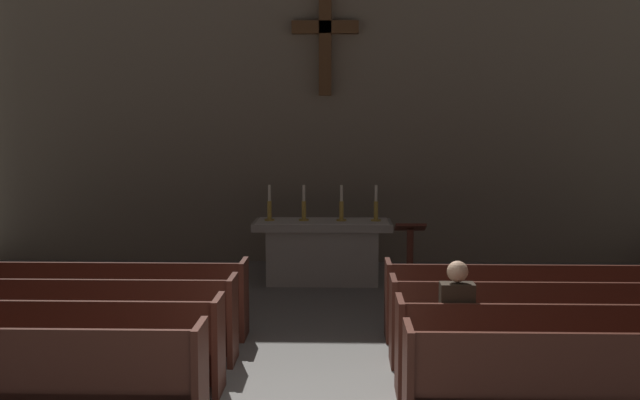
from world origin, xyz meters
TOP-DOWN VIEW (x-y plane):
  - pew_left_row_2 at (-2.78, 0.93)m, footprint 3.89×0.50m
  - pew_left_row_3 at (-2.78, 1.89)m, footprint 3.89×0.50m
  - pew_left_row_4 at (-2.78, 2.86)m, footprint 3.89×0.50m
  - pew_right_row_2 at (2.78, 0.93)m, footprint 3.89×0.50m
  - pew_right_row_3 at (2.78, 1.89)m, footprint 3.89×0.50m
  - pew_right_row_4 at (2.78, 2.86)m, footprint 3.89×0.50m
  - altar at (0.00, 6.07)m, footprint 2.20×0.90m
  - candlestick_outer_left at (-0.85, 6.07)m, footprint 0.16×0.16m
  - candlestick_inner_left at (-0.30, 6.07)m, footprint 0.16×0.16m
  - candlestick_inner_right at (0.30, 6.07)m, footprint 0.16×0.16m
  - candlestick_outer_right at (0.85, 6.07)m, footprint 0.16×0.16m
  - apse_with_cross at (0.00, 8.07)m, footprint 13.18×0.47m
  - lectern at (1.29, 4.87)m, footprint 0.44×0.36m
  - lone_worshipper at (1.39, 0.97)m, footprint 0.32×0.43m

SIDE VIEW (x-z plane):
  - pew_left_row_2 at x=-2.78m, z-range 0.00..0.95m
  - pew_left_row_3 at x=-2.78m, z-range 0.00..0.95m
  - pew_left_row_4 at x=-2.78m, z-range 0.00..0.95m
  - pew_right_row_2 at x=2.78m, z-range 0.00..0.95m
  - pew_right_row_3 at x=2.78m, z-range 0.00..0.95m
  - pew_right_row_4 at x=2.78m, z-range 0.00..0.95m
  - altar at x=0.00m, z-range 0.03..1.04m
  - lectern at x=1.29m, z-range -0.03..1.13m
  - lone_worshipper at x=1.39m, z-range 0.03..1.35m
  - candlestick_outer_left at x=-0.85m, z-range 0.90..1.47m
  - candlestick_inner_left at x=-0.30m, z-range 0.90..1.47m
  - candlestick_inner_right at x=0.30m, z-range 0.90..1.47m
  - candlestick_outer_right at x=0.85m, z-range 0.90..1.47m
  - apse_with_cross at x=0.00m, z-range 0.00..7.22m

